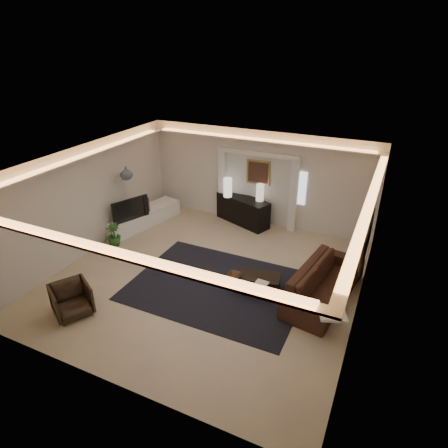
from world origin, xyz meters
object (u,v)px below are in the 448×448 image
at_px(console, 243,211).
at_px(armchair, 72,300).
at_px(coffee_table, 258,282).
at_px(sofa, 325,283).

relative_size(console, armchair, 2.33).
xyz_separation_m(console, coffee_table, (1.70, -3.16, -0.20)).
xyz_separation_m(sofa, coffee_table, (-1.43, -0.36, -0.18)).
bearing_deg(sofa, coffee_table, 113.51).
distance_m(console, armchair, 5.84).
bearing_deg(console, sofa, -20.81).
bearing_deg(coffee_table, console, 107.30).
distance_m(console, coffee_table, 3.60).
distance_m(sofa, armchair, 5.49).
distance_m(coffee_table, armchair, 4.10).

